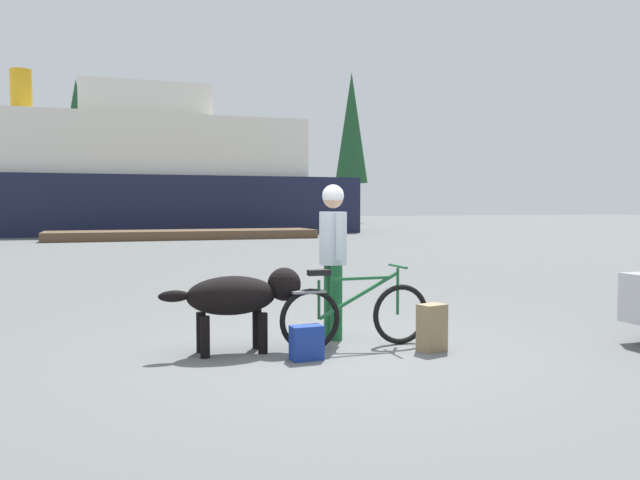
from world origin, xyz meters
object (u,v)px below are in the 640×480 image
(bicycle, at_px, (355,314))
(handbag_pannier, at_px, (307,343))
(ferry_boat, at_px, (94,178))
(person_cyclist, at_px, (333,245))
(dog, at_px, (241,296))
(backpack, at_px, (432,328))

(bicycle, bearing_deg, handbag_pannier, -151.76)
(handbag_pannier, bearing_deg, ferry_boat, 94.01)
(person_cyclist, distance_m, dog, 1.31)
(bicycle, height_order, person_cyclist, person_cyclist)
(handbag_pannier, distance_m, ferry_boat, 31.72)
(dog, bearing_deg, ferry_boat, 93.06)
(handbag_pannier, height_order, ferry_boat, ferry_boat)
(bicycle, distance_m, dog, 1.26)
(person_cyclist, bearing_deg, dog, -163.24)
(ferry_boat, bearing_deg, dog, -86.94)
(dog, height_order, ferry_boat, ferry_boat)
(backpack, bearing_deg, person_cyclist, 129.37)
(dog, height_order, handbag_pannier, dog)
(person_cyclist, relative_size, backpack, 3.58)
(person_cyclist, height_order, handbag_pannier, person_cyclist)
(ferry_boat, bearing_deg, handbag_pannier, -85.99)
(dog, xyz_separation_m, handbag_pannier, (0.55, -0.55, -0.42))
(person_cyclist, bearing_deg, handbag_pannier, -124.15)
(backpack, distance_m, handbag_pannier, 1.39)
(ferry_boat, bearing_deg, backpack, -83.50)
(handbag_pannier, bearing_deg, dog, 135.27)
(bicycle, height_order, ferry_boat, ferry_boat)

